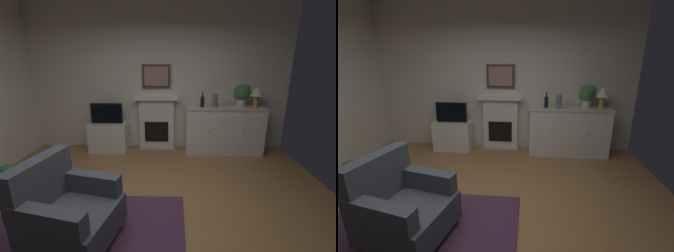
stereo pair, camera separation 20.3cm
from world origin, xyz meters
The scene contains 17 objects.
ground_plane centered at (0.00, 0.00, -0.05)m, with size 5.25×4.89×0.10m, color #9E7042.
wall_rear centered at (0.00, 2.42, 1.45)m, with size 5.25×0.06×2.90m, color silver.
area_rug centered at (-0.66, -0.37, 0.01)m, with size 2.25×1.73×0.02m, color #4C2D47.
fireplace_unit centered at (-0.02, 2.29, 0.55)m, with size 0.87×0.30×1.10m.
framed_picture centered at (-0.02, 2.33, 1.50)m, with size 0.55×0.04×0.45m.
sideboard_cabinet centered at (1.33, 2.11, 0.47)m, with size 1.53×0.49×0.94m.
table_lamp centered at (1.90, 2.11, 1.22)m, with size 0.26×0.26×0.40m.
wine_bottle centered at (0.88, 2.10, 1.05)m, with size 0.08×0.08×0.29m.
wine_glass_left centered at (1.26, 2.10, 1.06)m, with size 0.07×0.07×0.16m.
wine_glass_center centered at (1.37, 2.15, 1.06)m, with size 0.07×0.07×0.16m.
wine_glass_right centered at (1.48, 2.08, 1.06)m, with size 0.07×0.07×0.16m.
vase_decorative centered at (1.11, 2.06, 1.08)m, with size 0.11×0.11×0.28m.
tv_cabinet centered at (-0.99, 2.13, 0.30)m, with size 0.75×0.42×0.60m.
tv_set centered at (-0.99, 2.10, 0.80)m, with size 0.62×0.07×0.40m.
potted_plant_fern centered at (-2.01, 0.56, 0.26)m, with size 0.30×0.30×0.43m.
potted_plant_small centered at (1.64, 2.16, 1.20)m, with size 0.30×0.30×0.43m.
armchair centered at (-0.73, -0.31, 0.38)m, with size 0.96×0.92×0.92m.
Camera 2 is at (0.54, -2.19, 1.86)m, focal length 24.16 mm.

